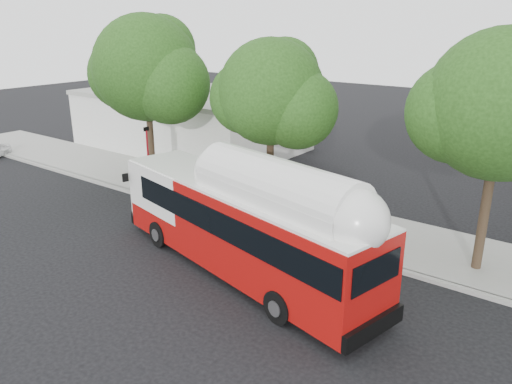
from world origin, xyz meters
TOP-DOWN VIEW (x-y plane):
  - ground at (0.00, 0.00)m, footprint 120.00×120.00m
  - sidewalk at (0.00, 6.50)m, footprint 60.00×5.00m
  - curb_strip at (0.00, 3.90)m, footprint 60.00×0.30m
  - red_curb_segment at (-3.00, 3.90)m, footprint 10.00×0.32m
  - street_tree_left at (-8.53, 5.56)m, footprint 6.67×5.80m
  - street_tree_mid at (-0.59, 6.06)m, footprint 5.75×5.00m
  - low_commercial_bldg at (-14.00, 14.00)m, footprint 16.20×10.20m
  - transit_bus at (1.72, 0.27)m, footprint 13.62×5.47m
  - signal_pole at (-8.26, 4.57)m, footprint 0.11×0.36m

SIDE VIEW (x-z plane):
  - ground at x=0.00m, z-range 0.00..0.00m
  - sidewalk at x=0.00m, z-range 0.00..0.15m
  - curb_strip at x=0.00m, z-range 0.00..0.15m
  - red_curb_segment at x=-3.00m, z-range 0.00..0.16m
  - transit_bus at x=1.72m, z-range -0.13..3.84m
  - signal_pole at x=-8.26m, z-range 0.05..3.86m
  - low_commercial_bldg at x=-14.00m, z-range 0.03..4.28m
  - street_tree_mid at x=-0.59m, z-range 1.60..10.22m
  - street_tree_left at x=-8.53m, z-range 1.73..11.47m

